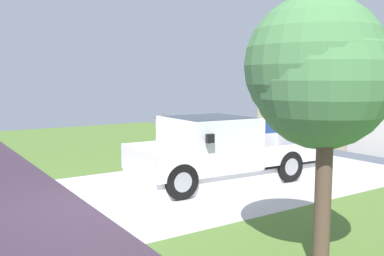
{
  "coord_description": "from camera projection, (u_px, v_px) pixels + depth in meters",
  "views": [
    {
      "loc": [
        8.4,
        -2.94,
        2.62
      ],
      "look_at": [
        -0.6,
        3.0,
        1.37
      ],
      "focal_mm": 39.4,
      "sensor_mm": 36.0,
      "label": 1
    }
  ],
  "objects": [
    {
      "name": "pickup_truck",
      "position": [
        214.0,
        153.0,
        10.67
      ],
      "size": [
        2.28,
        5.23,
        1.69
      ],
      "rotation": [
        0.0,
        0.0,
        3.09
      ],
      "color": "white",
      "rests_on": "ground"
    },
    {
      "name": "person_with_hat",
      "position": [
        163.0,
        141.0,
        11.36
      ],
      "size": [
        0.49,
        0.49,
        1.73
      ],
      "rotation": [
        0.0,
        0.0,
        -0.02
      ],
      "color": "brown",
      "rests_on": "ground"
    },
    {
      "name": "handbag",
      "position": [
        157.0,
        173.0,
        11.36
      ],
      "size": [
        0.3,
        0.21,
        0.37
      ],
      "color": "#232328",
      "rests_on": "ground"
    },
    {
      "name": "front_yard_tree",
      "position": [
        318.0,
        74.0,
        5.76
      ],
      "size": [
        2.04,
        1.94,
        3.77
      ],
      "color": "brown",
      "rests_on": "ground"
    },
    {
      "name": "wheeled_trash_bin",
      "position": [
        266.0,
        133.0,
        15.88
      ],
      "size": [
        0.6,
        0.72,
        1.13
      ],
      "color": "navy",
      "rests_on": "ground"
    }
  ]
}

